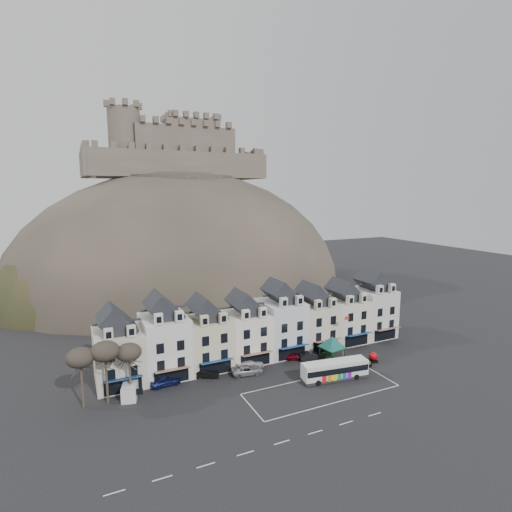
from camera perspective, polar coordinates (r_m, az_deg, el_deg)
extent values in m
plane|color=black|center=(59.07, 8.34, -19.28)|extent=(300.00, 300.00, 0.00)
cube|color=silver|center=(60.98, 9.31, -18.34)|extent=(22.00, 7.50, 0.01)
cube|color=beige|center=(63.96, -19.01, -13.44)|extent=(6.80, 8.00, 8.00)
cube|color=black|center=(62.19, -19.26, -9.01)|extent=(6.80, 5.76, 2.80)
cube|color=beige|center=(58.76, -20.33, -10.44)|extent=(1.20, 0.80, 1.60)
cube|color=beige|center=(59.04, -17.40, -10.19)|extent=(1.20, 0.80, 1.60)
cube|color=black|center=(61.38, -18.43, -17.16)|extent=(5.10, 0.06, 2.20)
cube|color=navy|center=(60.22, -18.41, -16.32)|extent=(5.10, 1.29, 0.43)
cube|color=white|center=(64.67, -12.90, -12.34)|extent=(6.80, 8.00, 9.20)
cube|color=black|center=(62.80, -13.09, -7.40)|extent=(6.80, 5.76, 2.80)
cube|color=white|center=(59.23, -13.76, -8.74)|extent=(1.20, 0.80, 1.60)
cube|color=white|center=(59.84, -10.93, -8.46)|extent=(1.20, 0.80, 1.60)
cube|color=black|center=(62.35, -11.96, -16.45)|extent=(5.10, 0.06, 2.20)
cube|color=maroon|center=(61.21, -11.85, -15.61)|extent=(5.10, 1.29, 0.43)
cube|color=beige|center=(66.50, -7.03, -12.11)|extent=(6.80, 8.00, 8.00)
cube|color=black|center=(64.80, -7.12, -7.82)|extent=(6.80, 5.76, 2.80)
cube|color=beige|center=(61.19, -7.39, -9.15)|extent=(1.20, 0.80, 1.60)
cube|color=beige|center=(62.11, -4.74, -8.82)|extent=(1.20, 0.80, 1.60)
cube|color=black|center=(64.03, -5.80, -15.58)|extent=(5.10, 0.06, 2.20)
cube|color=navy|center=(62.92, -5.61, -14.74)|extent=(5.10, 1.29, 0.43)
cube|color=white|center=(68.75, -1.53, -11.31)|extent=(6.80, 8.00, 8.00)
cube|color=black|center=(67.11, -1.55, -7.15)|extent=(6.80, 5.76, 2.80)
cube|color=white|center=(63.47, -1.48, -8.40)|extent=(1.20, 0.80, 1.60)
cube|color=white|center=(64.68, 0.97, -8.06)|extent=(1.20, 0.80, 1.60)
cube|color=black|center=(66.37, -0.08, -14.60)|extent=(5.10, 0.06, 2.20)
cube|color=maroon|center=(65.29, 0.18, -13.77)|extent=(5.10, 1.29, 0.43)
cube|color=silver|center=(71.38, 3.55, -10.03)|extent=(6.80, 8.00, 9.20)
cube|color=black|center=(69.70, 3.59, -5.53)|extent=(6.80, 5.76, 2.80)
cube|color=silver|center=(66.04, 3.96, -6.63)|extent=(1.20, 0.80, 1.60)
cube|color=silver|center=(67.50, 6.19, -6.31)|extent=(1.20, 0.80, 1.60)
cube|color=black|center=(69.29, 5.17, -13.58)|extent=(5.10, 0.06, 2.20)
cube|color=navy|center=(68.27, 5.47, -12.77)|extent=(5.10, 1.29, 0.43)
cube|color=beige|center=(74.93, 8.17, -9.66)|extent=(6.80, 8.00, 8.00)
cube|color=black|center=(73.43, 8.27, -5.81)|extent=(6.80, 5.76, 2.80)
cube|color=beige|center=(69.82, 8.86, -6.87)|extent=(1.20, 0.80, 1.60)
cube|color=beige|center=(71.49, 10.87, -6.54)|extent=(1.20, 0.80, 1.60)
cube|color=black|center=(72.74, 9.91, -12.56)|extent=(5.10, 0.06, 2.20)
cube|color=maroon|center=(71.77, 10.25, -11.76)|extent=(5.10, 1.29, 0.43)
cube|color=silver|center=(78.72, 12.36, -8.85)|extent=(6.80, 8.00, 8.00)
cube|color=black|center=(77.29, 12.50, -5.18)|extent=(6.80, 5.76, 2.80)
cube|color=silver|center=(73.73, 13.27, -6.14)|extent=(1.20, 0.80, 1.60)
cube|color=silver|center=(75.59, 15.06, -5.84)|extent=(1.20, 0.80, 1.60)
cube|color=black|center=(76.64, 14.16, -11.56)|extent=(5.10, 0.06, 2.20)
cube|color=navy|center=(75.71, 14.53, -10.78)|extent=(5.10, 1.29, 0.43)
cube|color=silver|center=(82.72, 16.15, -7.68)|extent=(6.80, 8.00, 9.20)
cube|color=black|center=(81.27, 16.33, -3.76)|extent=(6.80, 5.76, 2.80)
cube|color=silver|center=(77.76, 17.25, -4.61)|extent=(1.20, 0.80, 1.60)
cube|color=silver|center=(79.77, 18.84, -4.35)|extent=(1.20, 0.80, 1.60)
cube|color=black|center=(80.92, 17.96, -10.61)|extent=(5.10, 0.06, 2.20)
cube|color=maroon|center=(80.04, 18.34, -9.86)|extent=(5.10, 1.29, 0.43)
ellipsoid|color=#353029|center=(120.06, -10.46, -4.52)|extent=(96.00, 76.00, 68.00)
ellipsoid|color=#29341A|center=(110.87, -20.76, -6.11)|extent=(52.00, 44.00, 42.00)
ellipsoid|color=#353029|center=(131.57, -0.75, -3.16)|extent=(56.00, 48.00, 46.00)
ellipsoid|color=#29341A|center=(105.96, -10.61, -6.36)|extent=(40.00, 28.00, 28.00)
ellipsoid|color=#353029|center=(111.93, -3.90, -5.39)|extent=(36.00, 28.00, 24.00)
cylinder|color=#353029|center=(116.78, -10.91, 10.43)|extent=(30.00, 30.00, 3.00)
cube|color=brown|center=(113.12, -10.46, 12.78)|extent=(48.00, 2.20, 7.00)
cube|color=brown|center=(132.51, -12.73, 12.15)|extent=(48.00, 2.20, 7.00)
cube|color=brown|center=(119.38, -23.20, 12.01)|extent=(2.20, 22.00, 7.00)
cube|color=brown|center=(130.60, -1.16, 12.41)|extent=(2.20, 22.00, 7.00)
cube|color=brown|center=(123.74, -10.84, 15.00)|extent=(28.00, 18.00, 10.00)
cube|color=brown|center=(126.88, -9.28, 15.57)|extent=(14.00, 12.00, 13.00)
cylinder|color=brown|center=(116.76, -18.22, 15.07)|extent=(8.40, 8.40, 18.00)
cylinder|color=silver|center=(128.22, -9.39, 19.57)|extent=(0.16, 0.16, 5.00)
cylinder|color=#362A22|center=(59.14, -23.55, -16.83)|extent=(0.32, 0.32, 5.74)
ellipsoid|color=#383028|center=(57.52, -23.82, -13.14)|extent=(3.61, 3.61, 2.54)
cylinder|color=#362A22|center=(59.17, -20.54, -16.48)|extent=(0.32, 0.32, 6.02)
ellipsoid|color=#383028|center=(57.48, -20.78, -12.60)|extent=(3.78, 3.78, 2.67)
cylinder|color=#362A22|center=(59.52, -17.53, -16.45)|extent=(0.32, 0.32, 5.46)
ellipsoid|color=#383028|center=(57.98, -17.72, -12.96)|extent=(3.43, 3.43, 2.42)
cube|color=#262628|center=(64.12, 11.15, -16.63)|extent=(10.49, 3.75, 0.47)
cube|color=silver|center=(63.54, 11.19, -15.53)|extent=(10.48, 3.70, 2.35)
cube|color=black|center=(63.49, 11.19, -15.42)|extent=(10.29, 3.74, 0.89)
cube|color=silver|center=(63.11, 11.22, -14.65)|extent=(10.27, 3.58, 0.23)
cube|color=orange|center=(65.61, 15.24, -14.00)|extent=(0.21, 1.12, 0.26)
cylinder|color=black|center=(64.69, 14.12, -16.41)|extent=(0.93, 0.42, 0.90)
cylinder|color=black|center=(66.31, 13.13, -15.71)|extent=(0.93, 0.42, 0.90)
cylinder|color=black|center=(61.85, 8.84, -17.48)|extent=(0.93, 0.42, 0.90)
cylinder|color=black|center=(63.55, 7.96, -16.70)|extent=(0.93, 0.42, 0.90)
cube|color=black|center=(69.61, 9.09, -13.60)|extent=(0.18, 0.18, 2.50)
cube|color=black|center=(71.45, 10.78, -13.03)|extent=(0.18, 0.18, 2.50)
cube|color=black|center=(67.77, 10.78, -14.30)|extent=(0.18, 0.18, 2.50)
cube|color=black|center=(69.66, 12.46, -13.69)|extent=(0.18, 0.18, 2.50)
cube|color=black|center=(69.13, 10.81, -12.69)|extent=(3.95, 3.95, 0.13)
cone|color=#13544F|center=(68.79, 10.83, -11.97)|extent=(6.82, 6.82, 1.88)
cube|color=black|center=(71.44, 16.36, -14.15)|extent=(1.29, 1.29, 0.44)
sphere|color=#B00A11|center=(71.13, 16.39, -13.56)|extent=(1.39, 1.39, 1.39)
cylinder|color=silver|center=(71.35, 12.44, -11.08)|extent=(0.11, 0.11, 7.25)
cube|color=red|center=(70.67, 12.84, -8.65)|extent=(1.00, 0.07, 0.63)
cube|color=silver|center=(60.77, -17.52, -17.69)|extent=(3.01, 4.81, 2.04)
cube|color=black|center=(60.59, -17.54, -17.36)|extent=(1.80, 0.54, 0.87)
cube|color=black|center=(68.82, 14.81, -14.99)|extent=(1.07, 0.82, 0.48)
sphere|color=#29341A|center=(68.67, 14.82, -14.69)|extent=(0.67, 0.67, 0.67)
cube|color=black|center=(69.41, 15.80, -14.81)|extent=(1.08, 0.68, 0.51)
sphere|color=#29341A|center=(69.25, 15.81, -14.50)|extent=(0.71, 0.71, 0.71)
imported|color=#0E1448|center=(62.43, -12.83, -17.00)|extent=(4.60, 2.22, 1.51)
imported|color=black|center=(63.90, -7.14, -16.30)|extent=(4.13, 2.89, 1.29)
imported|color=#999AA0|center=(64.45, -1.28, -15.96)|extent=(5.14, 2.99, 1.37)
imported|color=white|center=(66.25, -0.90, -15.22)|extent=(4.91, 2.24, 1.39)
imported|color=#5A0510|center=(69.77, 5.45, -14.01)|extent=(4.06, 2.77, 1.28)
imported|color=black|center=(69.93, 7.99, -13.95)|extent=(4.49, 2.46, 1.40)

